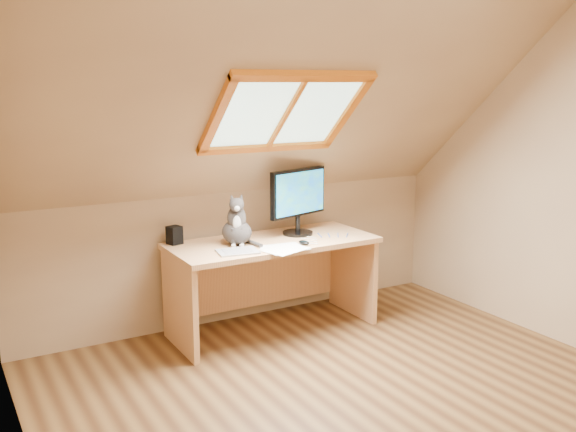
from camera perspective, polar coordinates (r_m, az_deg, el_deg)
ground at (r=3.78m, az=7.98°, el=-16.95°), size 3.50×3.50×0.00m
room_shell at (r=3.27m, az=9.69°, el=4.94°), size 3.52×3.52×2.41m
desk at (r=4.77m, az=-1.77°, el=-4.52°), size 1.51×0.66×0.69m
monitor at (r=4.78m, az=0.92°, el=1.69°), size 0.53×0.23×0.50m
cat at (r=4.52m, az=-4.58°, el=-0.90°), size 0.28×0.30×0.37m
desk_speaker at (r=4.61m, az=-10.06°, el=-1.69°), size 0.11×0.11×0.13m
graphics_tablet at (r=4.34m, az=-4.50°, el=-3.17°), size 0.30×0.24×0.01m
mouse at (r=4.53m, az=1.43°, el=-2.37°), size 0.07×0.10×0.03m
papers at (r=4.42m, az=-0.13°, el=-2.89°), size 0.35×0.30×0.01m
cables at (r=4.74m, az=3.24°, el=-1.88°), size 0.51×0.26×0.01m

